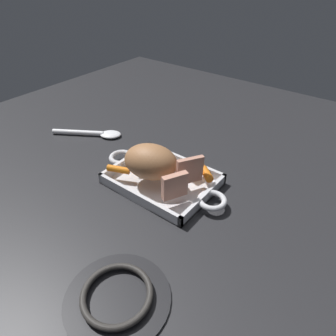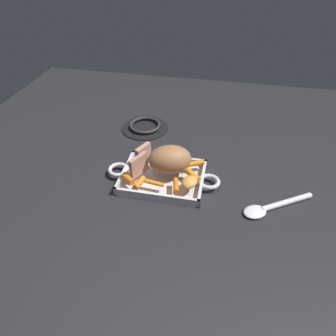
{
  "view_description": "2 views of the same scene",
  "coord_description": "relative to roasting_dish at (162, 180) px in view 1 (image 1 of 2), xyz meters",
  "views": [
    {
      "loc": [
        -0.41,
        0.51,
        0.53
      ],
      "look_at": [
        -0.01,
        -0.02,
        0.05
      ],
      "focal_mm": 31.99,
      "sensor_mm": 36.0,
      "label": 1
    },
    {
      "loc": [
        0.18,
        -0.78,
        0.7
      ],
      "look_at": [
        0.01,
        0.02,
        0.04
      ],
      "focal_mm": 32.5,
      "sensor_mm": 36.0,
      "label": 2
    }
  ],
  "objects": [
    {
      "name": "ground_plane",
      "position": [
        0.0,
        0.0,
        -0.01
      ],
      "size": [
        1.82,
        1.82,
        0.0
      ],
      "primitive_type": "plane",
      "color": "#232326"
    },
    {
      "name": "roasting_dish",
      "position": [
        0.0,
        0.0,
        0.0
      ],
      "size": [
        0.39,
        0.22,
        0.03
      ],
      "color": "silver",
      "rests_on": "ground_plane"
    },
    {
      "name": "pork_roast",
      "position": [
        0.02,
        0.02,
        0.07
      ],
      "size": [
        0.17,
        0.14,
        0.09
      ],
      "primitive_type": "ellipsoid",
      "rotation": [
        0.0,
        0.0,
        0.29
      ],
      "color": "#9F6C44",
      "rests_on": "roasting_dish"
    },
    {
      "name": "roast_slice_thin",
      "position": [
        -0.08,
        0.05,
        0.05
      ],
      "size": [
        0.04,
        0.07,
        0.07
      ],
      "primitive_type": "cube",
      "rotation": [
        0.01,
        0.0,
        5.83
      ],
      "color": "tan",
      "rests_on": "roasting_dish"
    },
    {
      "name": "roast_slice_thick",
      "position": [
        -0.08,
        -0.02,
        0.06
      ],
      "size": [
        0.05,
        0.07,
        0.08
      ],
      "primitive_type": "cube",
      "rotation": [
        -0.04,
        0.0,
        2.63
      ],
      "color": "tan",
      "rests_on": "roasting_dish"
    },
    {
      "name": "baby_carrot_southeast",
      "position": [
        -0.01,
        -0.06,
        0.03
      ],
      "size": [
        0.06,
        0.02,
        0.02
      ],
      "primitive_type": "cylinder",
      "rotation": [
        1.5,
        0.0,
        4.64
      ],
      "color": "orange",
      "rests_on": "roasting_dish"
    },
    {
      "name": "baby_carrot_long",
      "position": [
        0.06,
        -0.06,
        0.03
      ],
      "size": [
        0.03,
        0.07,
        0.02
      ],
      "primitive_type": "cylinder",
      "rotation": [
        1.51,
        0.0,
        0.22
      ],
      "color": "orange",
      "rests_on": "roasting_dish"
    },
    {
      "name": "baby_carrot_northeast",
      "position": [
        0.1,
        0.07,
        0.03
      ],
      "size": [
        0.07,
        0.04,
        0.02
      ],
      "primitive_type": "cylinder",
      "rotation": [
        1.62,
        0.0,
        5.15
      ],
      "color": "orange",
      "rests_on": "roasting_dish"
    },
    {
      "name": "baby_carrot_center_left",
      "position": [
        -0.1,
        -0.06,
        0.03
      ],
      "size": [
        0.05,
        0.05,
        0.02
      ],
      "primitive_type": "cylinder",
      "rotation": [
        1.56,
        0.0,
        0.91
      ],
      "color": "orange",
      "rests_on": "roasting_dish"
    },
    {
      "name": "baby_carrot_northwest",
      "position": [
        0.1,
        0.0,
        0.03
      ],
      "size": [
        0.06,
        0.06,
        0.03
      ],
      "primitive_type": "cylinder",
      "rotation": [
        1.5,
        0.0,
        4.0
      ],
      "color": "orange",
      "rests_on": "roasting_dish"
    },
    {
      "name": "baby_carrot_southwest",
      "position": [
        -0.06,
        -0.07,
        0.03
      ],
      "size": [
        0.04,
        0.05,
        0.02
      ],
      "primitive_type": "cylinder",
      "rotation": [
        1.47,
        0.0,
        2.82
      ],
      "color": "orange",
      "rests_on": "roasting_dish"
    },
    {
      "name": "potato_corner",
      "position": [
        0.1,
        -0.04,
        0.04
      ],
      "size": [
        0.07,
        0.08,
        0.03
      ],
      "primitive_type": "ellipsoid",
      "rotation": [
        0.0,
        0.0,
        1.17
      ],
      "color": "gold",
      "rests_on": "roasting_dish"
    },
    {
      "name": "stove_burner_rear",
      "position": [
        -0.15,
        0.32,
        -0.0
      ],
      "size": [
        0.2,
        0.2,
        0.02
      ],
      "color": "black",
      "rests_on": "ground_plane"
    },
    {
      "name": "serving_spoon",
      "position": [
        0.36,
        -0.07,
        -0.0
      ],
      "size": [
        0.23,
        0.16,
        0.02
      ],
      "rotation": [
        0.0,
        0.0,
        3.7
      ],
      "color": "white",
      "rests_on": "ground_plane"
    }
  ]
}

